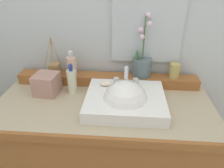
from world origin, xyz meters
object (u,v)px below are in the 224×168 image
(sink_basin, at_px, (125,102))
(soap_dispenser, at_px, (72,66))
(lotion_bottle, at_px, (72,81))
(potted_plant, at_px, (142,64))
(soap_bar, at_px, (106,84))
(tumbler_cup, at_px, (175,71))
(tissue_box, at_px, (47,84))
(reed_diffuser, at_px, (55,69))

(sink_basin, xyz_separation_m, soap_dispenser, (-0.33, 0.22, 0.10))
(sink_basin, height_order, lotion_bottle, lotion_bottle)
(potted_plant, bearing_deg, soap_bar, -143.34)
(tumbler_cup, xyz_separation_m, tissue_box, (-0.75, -0.14, -0.05))
(soap_dispenser, xyz_separation_m, tissue_box, (-0.12, -0.12, -0.07))
(soap_bar, bearing_deg, lotion_bottle, 175.01)
(sink_basin, distance_m, tumbler_cup, 0.39)
(tumbler_cup, distance_m, tissue_box, 0.76)
(sink_basin, height_order, soap_bar, sink_basin)
(soap_dispenser, bearing_deg, soap_bar, -28.35)
(sink_basin, height_order, tumbler_cup, sink_basin)
(soap_bar, relative_size, soap_dispenser, 0.44)
(soap_bar, height_order, tumbler_cup, tumbler_cup)
(sink_basin, relative_size, reed_diffuser, 1.71)
(potted_plant, bearing_deg, reed_diffuser, -176.48)
(soap_bar, distance_m, tissue_box, 0.34)
(potted_plant, height_order, reed_diffuser, potted_plant)
(soap_dispenser, bearing_deg, sink_basin, -33.80)
(soap_dispenser, bearing_deg, reed_diffuser, 178.66)
(tumbler_cup, relative_size, lotion_bottle, 0.49)
(sink_basin, xyz_separation_m, tissue_box, (-0.46, 0.11, 0.03))
(soap_bar, height_order, tissue_box, tissue_box)
(soap_bar, bearing_deg, tumbler_cup, 19.36)
(soap_bar, distance_m, reed_diffuser, 0.35)
(sink_basin, bearing_deg, tissue_box, 166.94)
(sink_basin, distance_m, soap_bar, 0.16)
(tumbler_cup, bearing_deg, soap_bar, -160.64)
(lotion_bottle, bearing_deg, tumbler_cup, 11.71)
(tumbler_cup, bearing_deg, potted_plant, 176.49)
(reed_diffuser, bearing_deg, lotion_bottle, -38.52)
(soap_dispenser, height_order, tumbler_cup, soap_dispenser)
(potted_plant, xyz_separation_m, tissue_box, (-0.55, -0.15, -0.08))
(lotion_bottle, distance_m, tissue_box, 0.15)
(sink_basin, bearing_deg, tumbler_cup, 40.31)
(sink_basin, distance_m, reed_diffuser, 0.50)
(sink_basin, distance_m, soap_dispenser, 0.41)
(soap_dispenser, bearing_deg, potted_plant, 4.75)
(soap_dispenser, relative_size, reed_diffuser, 0.65)
(reed_diffuser, distance_m, tissue_box, 0.13)
(potted_plant, bearing_deg, tissue_box, -164.50)
(tumbler_cup, relative_size, reed_diffuser, 0.36)
(potted_plant, bearing_deg, lotion_bottle, -161.33)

